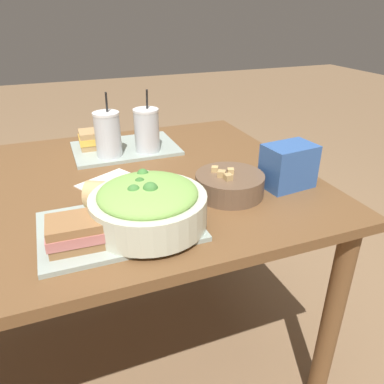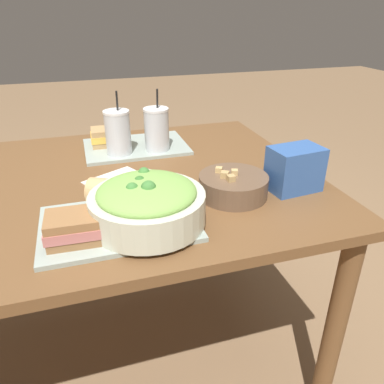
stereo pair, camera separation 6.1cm
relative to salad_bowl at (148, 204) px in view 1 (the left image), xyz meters
name	(u,v)px [view 1 (the left image)]	position (x,y,z in m)	size (l,w,h in m)	color
ground_plane	(115,352)	(-0.10, 0.30, -0.80)	(12.00, 12.00, 0.00)	#846647
dining_table	(96,210)	(-0.10, 0.30, -0.16)	(1.36, 0.98, 0.73)	brown
tray_near	(119,226)	(-0.07, 0.02, -0.06)	(0.38, 0.27, 0.01)	#99A89E
tray_far	(125,148)	(0.06, 0.56, -0.06)	(0.38, 0.27, 0.01)	#99A89E
salad_bowl	(148,204)	(0.00, 0.00, 0.00)	(0.28, 0.28, 0.12)	beige
soup_bowl	(229,184)	(0.26, 0.09, -0.03)	(0.20, 0.20, 0.08)	brown
sandwich_near	(81,231)	(-0.16, -0.03, -0.02)	(0.15, 0.10, 0.06)	olive
baguette_near	(111,195)	(-0.07, 0.12, -0.02)	(0.14, 0.12, 0.07)	tan
sandwich_far	(98,139)	(-0.03, 0.60, -0.02)	(0.14, 0.10, 0.06)	tan
drink_cup_dark	(108,136)	(-0.01, 0.50, 0.02)	(0.09, 0.09, 0.22)	silver
drink_cup_red	(147,131)	(0.13, 0.50, 0.02)	(0.09, 0.09, 0.22)	silver
chip_bag	(288,166)	(0.45, 0.08, 0.00)	(0.16, 0.11, 0.13)	#335BA3
napkin_folded	(110,182)	(-0.04, 0.29, -0.07)	(0.21, 0.19, 0.00)	silver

